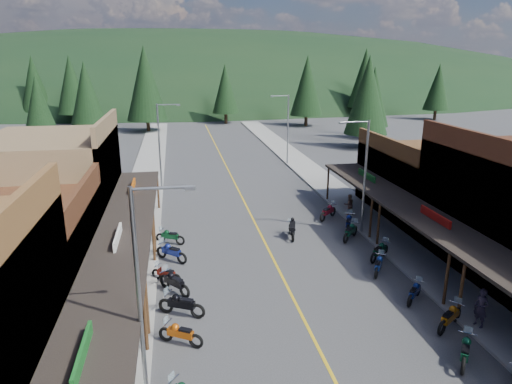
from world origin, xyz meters
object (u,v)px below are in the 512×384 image
streetlight_2 (363,172)px  pine_5 (365,78)px  bike_east_8 (379,264)px  bike_east_12 (328,211)px  shop_east_3 (426,182)px  pine_8 (39,109)px  bike_west_7 (181,303)px  bike_west_11 (170,236)px  bike_west_9 (166,273)px  pine_4 (307,86)px  pine_9 (373,97)px  shop_west_3 (56,187)px  bike_east_5 (465,350)px  pedestrian_east_b (349,204)px  pine_7 (34,83)px  rider_on_bike (292,229)px  bike_east_7 (414,291)px  streetlight_1 (161,143)px  bike_west_6 (180,333)px  bike_east_10 (351,231)px  pine_6 (438,87)px  pine_1 (71,85)px  bike_east_9 (380,250)px  streetlight_0 (143,286)px  bike_east_6 (450,316)px  pine_11 (368,95)px  bike_west_10 (171,251)px  pedestrian_east_a (481,308)px  bike_west_8 (174,281)px  pine_3 (225,89)px  pine_10 (86,95)px  streetlight_3 (287,126)px  pine_2 (145,83)px

streetlight_2 → pine_5: (27.05, 64.00, 3.53)m
bike_east_8 → bike_east_12: bike_east_12 is taller
shop_east_3 → pine_8: 45.98m
bike_west_7 → bike_west_11: 9.13m
bike_west_9 → pine_4: bearing=12.5°
pine_5 → pine_9: 28.84m
shop_west_3 → bike_west_9: size_ratio=5.76×
bike_east_8 → bike_east_5: bearing=-56.3°
streetlight_2 → pedestrian_east_b: bearing=81.3°
pine_8 → bike_east_12: pine_8 is taller
pine_7 → rider_on_bike: size_ratio=5.87×
bike_east_5 → bike_east_7: size_ratio=1.13×
streetlight_1 → pine_9: 38.61m
bike_west_6 → bike_east_5: bike_east_5 is taller
pine_9 → bike_east_10: bearing=-115.5°
streetlight_1 → bike_west_7: size_ratio=3.40×
streetlight_1 → bike_east_5: bearing=-66.2°
shop_east_3 → pine_6: 61.91m
pine_1 → bike_west_11: pine_1 is taller
pine_8 → bike_east_9: size_ratio=4.68×
streetlight_2 → bike_east_7: streetlight_2 is taller
streetlight_0 → shop_west_3: bearing=111.5°
bike_east_10 → pine_6: bearing=97.9°
shop_east_3 → bike_east_12: (-8.05, -0.08, -1.89)m
pine_9 → bike_east_6: 52.39m
pine_7 → pine_9: (56.00, -31.00, -0.86)m
pine_7 → bike_east_12: size_ratio=5.52×
pine_11 → bike_west_10: 42.18m
rider_on_bike → streetlight_2: bearing=8.0°
shop_west_3 → pedestrian_east_a: size_ratio=5.88×
bike_west_8 → shop_east_3: bearing=-12.6°
streetlight_0 → pine_3: bearing=81.4°
bike_east_5 → pine_7: bearing=152.1°
pine_3 → bike_east_6: bearing=-88.1°
pine_4 → pine_10: pine_4 is taller
bike_east_12 → shop_west_3: bearing=-132.5°
bike_east_9 → pine_8: bearing=179.4°
pine_4 → pine_6: (28.00, 4.00, -0.75)m
streetlight_3 → pine_2: pine_2 is taller
bike_west_9 → rider_on_bike: (8.44, 5.02, 0.09)m
pine_2 → pedestrian_east_b: (17.48, -46.50, -7.01)m
bike_west_8 → bike_west_10: size_ratio=1.00×
pine_1 → pedestrian_east_a: 80.98m
bike_east_9 → streetlight_0: bearing=-92.9°
bike_west_11 → pine_9: bearing=-12.3°
shop_east_3 → pedestrian_east_a: bearing=-111.3°
pine_11 → bike_west_11: (-26.27, -29.66, -6.60)m
streetlight_1 → bike_east_8: size_ratio=3.89×
bike_east_10 → bike_east_9: bearing=-37.3°
pine_11 → bike_east_8: pine_11 is taller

